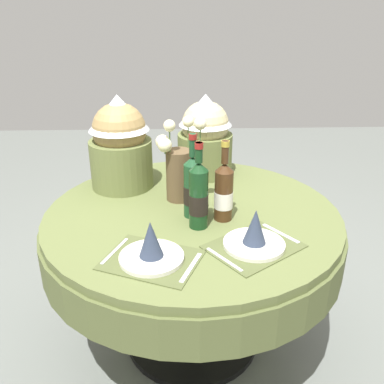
% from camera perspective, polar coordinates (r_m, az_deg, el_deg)
% --- Properties ---
extents(ground, '(8.00, 8.00, 0.00)m').
position_cam_1_polar(ground, '(2.35, 0.03, -19.04)').
color(ground, slate).
extents(dining_table, '(1.36, 1.36, 0.75)m').
position_cam_1_polar(dining_table, '(1.98, 0.04, -6.07)').
color(dining_table, '#5B6638').
rests_on(dining_table, ground).
extents(place_setting_left, '(0.41, 0.37, 0.16)m').
position_cam_1_polar(place_setting_left, '(1.55, -5.54, -7.71)').
color(place_setting_left, '#4E562F').
rests_on(place_setting_left, dining_table).
extents(place_setting_right, '(0.43, 0.41, 0.16)m').
position_cam_1_polar(place_setting_right, '(1.64, 8.46, -5.96)').
color(place_setting_right, '#4E562F').
rests_on(place_setting_right, dining_table).
extents(flower_vase, '(0.23, 0.17, 0.42)m').
position_cam_1_polar(flower_vase, '(1.97, -1.91, 3.46)').
color(flower_vase, brown).
rests_on(flower_vase, dining_table).
extents(wine_bottle_left, '(0.08, 0.08, 0.38)m').
position_cam_1_polar(wine_bottle_left, '(1.82, 0.12, 0.75)').
color(wine_bottle_left, '#194223').
rests_on(wine_bottle_left, dining_table).
extents(wine_bottle_centre, '(0.08, 0.08, 0.36)m').
position_cam_1_polar(wine_bottle_centre, '(1.80, 4.33, 0.09)').
color(wine_bottle_centre, '#422814').
rests_on(wine_bottle_centre, dining_table).
extents(wine_bottle_right, '(0.08, 0.08, 0.37)m').
position_cam_1_polar(wine_bottle_right, '(1.73, 0.90, -0.48)').
color(wine_bottle_right, '#143819').
rests_on(wine_bottle_right, dining_table).
extents(gift_tub_back_left, '(0.31, 0.31, 0.47)m').
position_cam_1_polar(gift_tub_back_left, '(2.13, -9.74, 7.02)').
color(gift_tub_back_left, olive).
rests_on(gift_tub_back_left, dining_table).
extents(gift_tub_back_centre, '(0.30, 0.30, 0.44)m').
position_cam_1_polar(gift_tub_back_centre, '(2.27, 1.79, 8.01)').
color(gift_tub_back_centre, olive).
rests_on(gift_tub_back_centre, dining_table).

